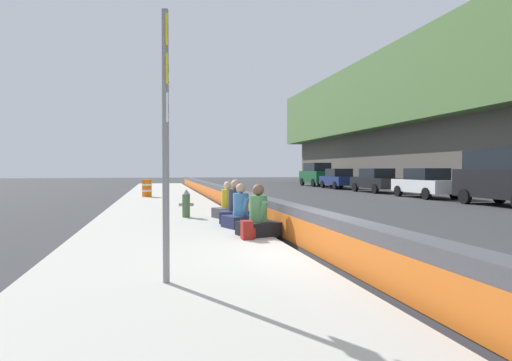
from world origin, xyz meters
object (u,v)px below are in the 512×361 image
at_px(parked_car_fourth, 425,183).
at_px(parked_car_midline, 376,180).
at_px(fire_hydrant, 186,203).
at_px(construction_barrel, 147,188).
at_px(seated_person_foreground, 258,219).
at_px(backpack, 247,230).
at_px(parked_car_farther, 317,174).
at_px(parked_car_third, 509,176).
at_px(seated_person_middle, 241,214).
at_px(seated_person_far, 228,206).
at_px(seated_person_rear, 236,209).
at_px(route_sign_post, 166,125).
at_px(parked_car_far, 338,179).

xyz_separation_m(parked_car_fourth, parked_car_midline, (5.93, -0.11, 0.00)).
distance_m(fire_hydrant, construction_barrel, 10.81).
relative_size(fire_hydrant, parked_car_midline, 0.19).
bearing_deg(seated_person_foreground, fire_hydrant, 18.23).
xyz_separation_m(backpack, parked_car_farther, (30.74, -13.43, 0.85)).
xyz_separation_m(seated_person_foreground, construction_barrel, (14.83, 2.79, 0.11)).
relative_size(parked_car_third, parked_car_midline, 1.14).
relative_size(seated_person_middle, parked_car_midline, 0.25).
xyz_separation_m(construction_barrel, parked_car_fourth, (-2.44, -15.65, 0.24)).
height_order(seated_person_far, parked_car_third, parked_car_third).
bearing_deg(seated_person_rear, seated_person_middle, 177.31).
relative_size(seated_person_rear, construction_barrel, 1.28).
relative_size(fire_hydrant, construction_barrel, 0.93).
xyz_separation_m(seated_person_middle, parked_car_farther, (28.84, -13.20, 0.69)).
bearing_deg(parked_car_midline, construction_barrel, 102.47).
relative_size(route_sign_post, seated_person_middle, 3.15).
distance_m(seated_person_rear, construction_barrel, 12.67).
xyz_separation_m(construction_barrel, parked_car_midline, (3.49, -15.76, 0.24)).
xyz_separation_m(fire_hydrant, seated_person_rear, (-1.66, -1.28, -0.07)).
xyz_separation_m(seated_person_rear, seated_person_far, (1.28, 0.02, -0.03)).
relative_size(route_sign_post, seated_person_foreground, 3.07).
xyz_separation_m(backpack, parked_car_far, (24.98, -13.19, 0.53)).
relative_size(parked_car_fourth, parked_car_midline, 1.00).
xyz_separation_m(parked_car_far, parked_car_farther, (5.76, -0.24, 0.32)).
bearing_deg(construction_barrel, parked_car_midline, -77.53).
height_order(seated_person_middle, seated_person_rear, seated_person_rear).
distance_m(seated_person_middle, seated_person_rear, 1.01).
height_order(parked_car_third, parked_car_fourth, parked_car_third).
relative_size(seated_person_foreground, construction_barrel, 1.23).
xyz_separation_m(parked_car_third, parked_car_fourth, (6.00, 0.03, -0.49)).
height_order(backpack, parked_car_farther, parked_car_farther).
height_order(fire_hydrant, construction_barrel, construction_barrel).
height_order(construction_barrel, parked_car_fourth, parked_car_fourth).
height_order(seated_person_foreground, seated_person_middle, seated_person_foreground).
height_order(seated_person_foreground, parked_car_midline, parked_car_midline).
bearing_deg(seated_person_foreground, construction_barrel, 10.66).
bearing_deg(seated_person_middle, parked_car_far, -29.32).
relative_size(seated_person_rear, parked_car_midline, 0.27).
bearing_deg(construction_barrel, backpack, -170.93).
height_order(parked_car_third, parked_car_far, parked_car_third).
relative_size(seated_person_rear, parked_car_farther, 0.25).
bearing_deg(backpack, seated_person_rear, -5.37).
xyz_separation_m(fire_hydrant, seated_person_middle, (-2.67, -1.23, -0.09)).
height_order(fire_hydrant, parked_car_farther, parked_car_farther).
height_order(backpack, parked_car_far, parked_car_far).
height_order(fire_hydrant, seated_person_foreground, seated_person_foreground).
height_order(seated_person_far, parked_car_far, parked_car_far).
distance_m(seated_person_far, parked_car_fourth, 15.58).
height_order(fire_hydrant, parked_car_midline, parked_car_midline).
distance_m(parked_car_third, parked_car_midline, 11.94).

